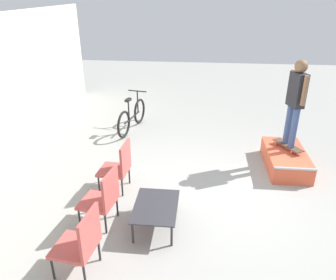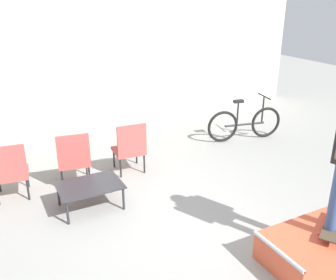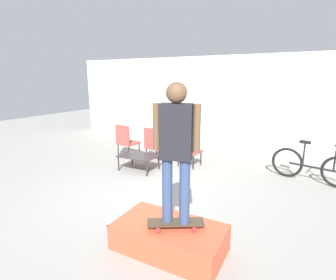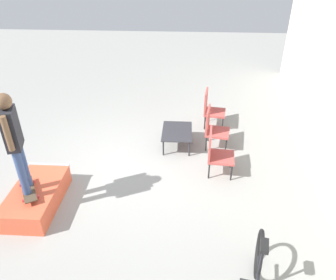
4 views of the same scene
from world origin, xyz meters
TOP-DOWN VIEW (x-y plane):
  - ground_plane at (0.00, 0.00)m, footprint 24.00×24.00m
  - house_wall_back at (0.00, 4.61)m, footprint 12.00×0.06m
  - skate_ramp_box at (1.20, -1.39)m, footprint 1.48×0.78m
  - skateboard_on_ramp at (1.32, -1.42)m, footprint 0.73×0.54m
  - coffee_table at (-0.95, 1.05)m, footprint 0.93×0.67m
  - patio_chair_left at (-1.95, 1.86)m, footprint 0.58×0.58m
  - patio_chair_center at (-0.96, 1.86)m, footprint 0.60×0.60m
  - patio_chair_right at (0.04, 1.86)m, footprint 0.56×0.56m
  - bicycle at (2.88, 2.21)m, footprint 1.71×0.55m

SIDE VIEW (x-z plane):
  - ground_plane at x=0.00m, z-range 0.00..0.00m
  - skate_ramp_box at x=1.20m, z-range -0.01..0.38m
  - coffee_table at x=-0.95m, z-range 0.16..0.54m
  - bicycle at x=2.88m, z-range -0.11..0.85m
  - skateboard_on_ramp at x=1.32m, z-range 0.42..0.49m
  - patio_chair_left at x=-1.95m, z-range 0.02..0.98m
  - patio_chair_center at x=-0.96m, z-range 0.02..0.98m
  - patio_chair_right at x=0.04m, z-range 0.02..0.98m
  - house_wall_back at x=0.00m, z-range 0.00..3.00m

